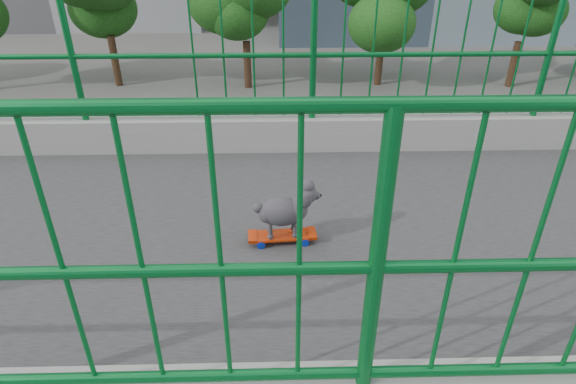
% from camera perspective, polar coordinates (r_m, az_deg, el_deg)
% --- Properties ---
extents(road, '(18.00, 90.00, 0.02)m').
position_cam_1_polar(road, '(18.07, 6.06, 0.40)').
color(road, black).
rests_on(road, ground).
extents(street_trees, '(5.30, 60.40, 7.26)m').
position_cam_1_polar(street_trees, '(29.12, 5.57, 21.56)').
color(street_trees, black).
rests_on(street_trees, ground).
extents(skateboard, '(0.16, 0.45, 0.06)m').
position_cam_1_polar(skateboard, '(3.09, -0.70, -5.33)').
color(skateboard, red).
rests_on(skateboard, footbridge).
extents(poodle, '(0.20, 0.43, 0.36)m').
position_cam_1_polar(poodle, '(2.98, -0.29, -2.05)').
color(poodle, '#272529').
rests_on(poodle, skateboard).
extents(car_0, '(1.78, 4.41, 1.50)m').
position_cam_1_polar(car_0, '(12.44, 17.95, -12.45)').
color(car_0, black).
rests_on(car_0, ground).
extents(car_3, '(2.10, 5.16, 1.50)m').
position_cam_1_polar(car_3, '(21.25, -21.94, 5.21)').
color(car_3, '#B00712').
rests_on(car_3, ground).
extents(car_6, '(2.29, 4.97, 1.38)m').
position_cam_1_polar(car_6, '(16.12, 26.09, -3.93)').
color(car_6, '#B00712').
rests_on(car_6, ground).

